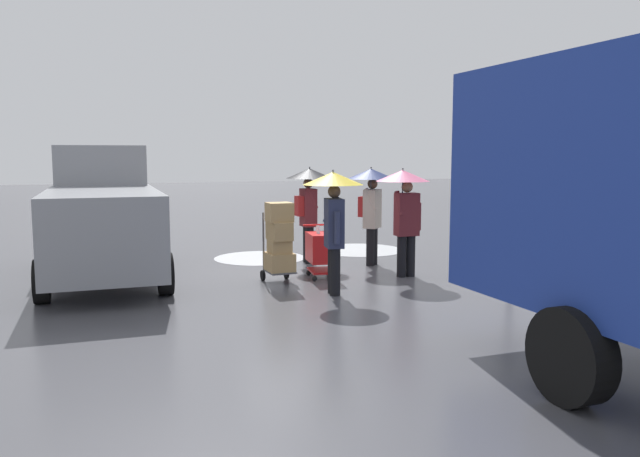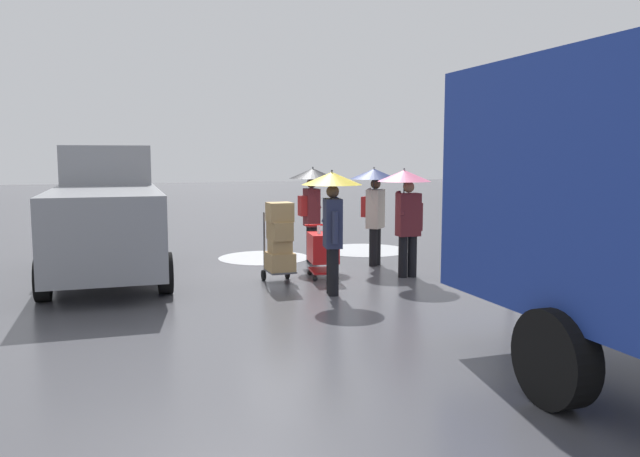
% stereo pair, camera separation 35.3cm
% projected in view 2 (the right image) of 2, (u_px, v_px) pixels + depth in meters
% --- Properties ---
extents(ground_plane, '(90.00, 90.00, 0.00)m').
position_uv_depth(ground_plane, '(306.00, 274.00, 12.70)').
color(ground_plane, '#4C4C51').
extents(slush_patch_near_cluster, '(2.27, 2.27, 0.01)m').
position_uv_depth(slush_patch_near_cluster, '(364.00, 250.00, 15.90)').
color(slush_patch_near_cluster, '#ADAFB5').
rests_on(slush_patch_near_cluster, ground).
extents(slush_patch_under_van, '(2.13, 2.13, 0.01)m').
position_uv_depth(slush_patch_under_van, '(264.00, 258.00, 14.72)').
color(slush_patch_under_van, '#ADAFB5').
rests_on(slush_patch_under_van, ground).
extents(cargo_van_parked_right, '(2.25, 5.36, 2.60)m').
position_uv_depth(cargo_van_parked_right, '(106.00, 218.00, 12.26)').
color(cargo_van_parked_right, gray).
rests_on(cargo_van_parked_right, ground).
extents(shopping_cart_vendor, '(0.65, 0.88, 1.04)m').
position_uv_depth(shopping_cart_vendor, '(323.00, 249.00, 12.24)').
color(shopping_cart_vendor, red).
rests_on(shopping_cart_vendor, ground).
extents(hand_dolly_boxes, '(0.54, 0.72, 1.52)m').
position_uv_depth(hand_dolly_boxes, '(280.00, 240.00, 11.78)').
color(hand_dolly_boxes, '#515156').
rests_on(hand_dolly_boxes, ground).
extents(pedestrian_pink_side, '(1.04, 1.04, 2.15)m').
position_uv_depth(pedestrian_pink_side, '(312.00, 193.00, 13.82)').
color(pedestrian_pink_side, black).
rests_on(pedestrian_pink_side, ground).
extents(pedestrian_black_side, '(1.04, 1.04, 2.15)m').
position_uv_depth(pedestrian_black_side, '(406.00, 197.00, 12.18)').
color(pedestrian_black_side, black).
rests_on(pedestrian_black_side, ground).
extents(pedestrian_white_side, '(1.04, 1.04, 2.15)m').
position_uv_depth(pedestrian_white_side, '(374.00, 194.00, 13.48)').
color(pedestrian_white_side, black).
rests_on(pedestrian_white_side, ground).
extents(pedestrian_far_side, '(1.04, 1.04, 2.15)m').
position_uv_depth(pedestrian_far_side, '(332.00, 203.00, 10.71)').
color(pedestrian_far_side, black).
rests_on(pedestrian_far_side, ground).
extents(street_lamp, '(0.28, 0.28, 3.86)m').
position_uv_depth(street_lamp, '(516.00, 157.00, 11.14)').
color(street_lamp, '#2D2D33').
rests_on(street_lamp, ground).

